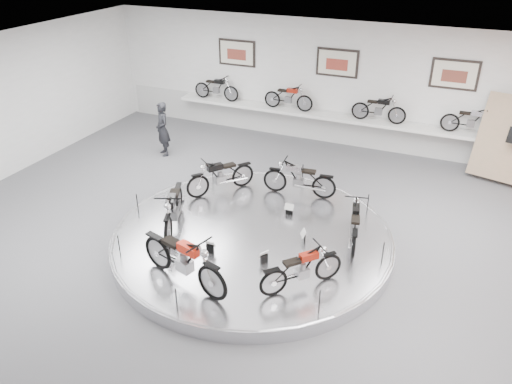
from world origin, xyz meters
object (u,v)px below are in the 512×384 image
at_px(bike_c, 221,175).
at_px(bike_d, 173,209).
at_px(bike_f, 302,268).
at_px(shelf, 331,117).
at_px(bike_a, 355,223).
at_px(bike_b, 299,178).
at_px(visitor, 163,129).
at_px(bike_e, 183,259).
at_px(display_platform, 252,238).

height_order(bike_c, bike_d, bike_d).
bearing_deg(bike_f, bike_c, 90.41).
height_order(shelf, bike_d, bike_d).
relative_size(bike_a, bike_b, 0.95).
distance_m(bike_a, bike_b, 2.38).
relative_size(bike_c, bike_f, 1.09).
xyz_separation_m(shelf, bike_d, (-1.73, -6.94, -0.18)).
xyz_separation_m(bike_c, bike_d, (-0.18, -2.03, 0.04)).
distance_m(shelf, bike_d, 7.16).
bearing_deg(visitor, bike_a, 15.24).
bearing_deg(bike_b, bike_a, 133.93).
bearing_deg(bike_c, bike_a, 113.94).
bearing_deg(bike_a, bike_e, 123.50).
bearing_deg(display_platform, visitor, 142.62).
bearing_deg(bike_e, bike_f, 35.88).
xyz_separation_m(bike_c, bike_e, (1.07, -3.68, 0.08)).
bearing_deg(bike_e, bike_b, 94.66).
height_order(display_platform, bike_a, bike_a).
height_order(bike_c, visitor, visitor).
bearing_deg(bike_d, shelf, 143.98).
relative_size(shelf, bike_f, 7.31).
height_order(shelf, bike_b, bike_b).
distance_m(display_platform, bike_a, 2.36).
relative_size(shelf, bike_a, 7.13).
bearing_deg(bike_a, bike_d, 93.54).
height_order(bike_b, bike_e, bike_e).
height_order(bike_d, bike_f, bike_d).
bearing_deg(bike_c, bike_e, 53.44).
height_order(bike_d, visitor, visitor).
xyz_separation_m(bike_a, bike_c, (-3.75, 0.88, 0.03)).
bearing_deg(bike_c, display_platform, 83.42).
bearing_deg(bike_c, bike_d, 32.14).
distance_m(bike_b, bike_f, 3.78).
xyz_separation_m(display_platform, visitor, (-4.65, 3.55, 0.71)).
bearing_deg(bike_f, visitor, 94.30).
xyz_separation_m(bike_b, visitor, (-5.03, 1.41, 0.08)).
bearing_deg(bike_d, bike_b, 119.78).
height_order(bike_a, bike_c, bike_c).
relative_size(shelf, visitor, 6.39).
height_order(display_platform, visitor, visitor).
bearing_deg(bike_b, visitor, -21.45).
height_order(shelf, visitor, visitor).
bearing_deg(visitor, shelf, 70.00).
xyz_separation_m(shelf, bike_f, (1.66, -7.81, -0.26)).
bearing_deg(bike_d, bike_a, 84.22).
bearing_deg(display_platform, bike_a, 15.35).
distance_m(display_platform, bike_d, 1.93).
xyz_separation_m(bike_a, bike_b, (-1.82, 1.54, 0.03)).
bearing_deg(bike_f, bike_e, 152.50).
distance_m(bike_b, bike_c, 2.04).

